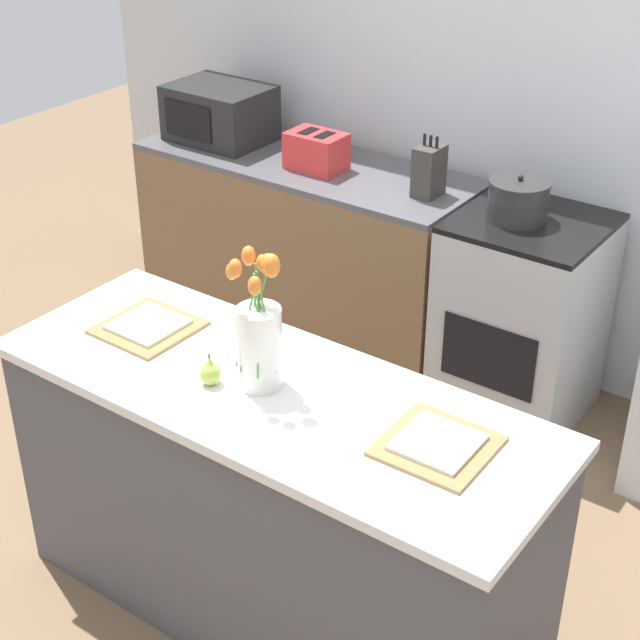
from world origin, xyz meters
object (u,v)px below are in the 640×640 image
at_px(flower_vase, 259,337).
at_px(cooking_pot, 518,200).
at_px(pear_figurine, 210,372).
at_px(knife_block, 429,171).
at_px(plate_setting_left, 148,326).
at_px(microwave, 220,113).
at_px(stove_range, 521,318).
at_px(toaster, 316,151).
at_px(plate_setting_right, 437,444).

xyz_separation_m(flower_vase, cooking_pot, (0.07, 1.58, -0.09)).
bearing_deg(flower_vase, pear_figurine, -144.91).
height_order(cooking_pot, knife_block, knife_block).
xyz_separation_m(plate_setting_left, cooking_pot, (0.58, 1.54, 0.07)).
distance_m(flower_vase, pear_figurine, 0.20).
relative_size(plate_setting_left, microwave, 0.62).
bearing_deg(knife_block, stove_range, 2.14).
height_order(flower_vase, cooking_pot, flower_vase).
relative_size(flower_vase, knife_block, 1.70).
relative_size(toaster, cooking_pot, 1.10).
distance_m(flower_vase, plate_setting_right, 0.61).
distance_m(pear_figurine, knife_block, 1.68).
distance_m(stove_range, toaster, 1.19).
xyz_separation_m(flower_vase, toaster, (-0.92, 1.55, -0.08)).
bearing_deg(toaster, flower_vase, -59.26).
bearing_deg(plate_setting_left, toaster, 105.29).
distance_m(plate_setting_right, toaster, 2.14).
height_order(toaster, knife_block, knife_block).
bearing_deg(toaster, plate_setting_right, -45.07).
height_order(pear_figurine, plate_setting_left, pear_figurine).
bearing_deg(plate_setting_right, knife_block, 121.23).
distance_m(flower_vase, toaster, 1.81).
bearing_deg(pear_figurine, toaster, 116.01).
bearing_deg(plate_setting_left, pear_figurine, -18.11).
bearing_deg(stove_range, flower_vase, -94.94).
relative_size(plate_setting_left, cooking_pot, 1.16).
bearing_deg(microwave, flower_vase, -46.04).
distance_m(plate_setting_left, toaster, 1.57).
xyz_separation_m(plate_setting_left, plate_setting_right, (1.10, 0.00, 0.00)).
bearing_deg(pear_figurine, plate_setting_left, 161.89).
distance_m(plate_setting_right, knife_block, 1.81).
xyz_separation_m(toaster, microwave, (-0.62, 0.05, 0.05)).
bearing_deg(cooking_pot, plate_setting_left, -110.77).
bearing_deg(microwave, pear_figurine, -49.91).
bearing_deg(knife_block, toaster, -177.16).
xyz_separation_m(flower_vase, plate_setting_right, (0.59, 0.04, -0.16)).
height_order(pear_figurine, knife_block, knife_block).
height_order(plate_setting_left, knife_block, knife_block).
xyz_separation_m(pear_figurine, plate_setting_right, (0.71, 0.13, -0.03)).
relative_size(stove_range, pear_figurine, 8.66).
distance_m(stove_range, flower_vase, 1.72).
bearing_deg(knife_block, flower_vase, -77.58).
xyz_separation_m(cooking_pot, microwave, (-1.62, 0.02, 0.05)).
xyz_separation_m(toaster, knife_block, (0.58, 0.03, 0.03)).
xyz_separation_m(microwave, knife_block, (1.19, -0.02, -0.02)).
relative_size(cooking_pot, microwave, 0.53).
distance_m(plate_setting_left, plate_setting_right, 1.10).
height_order(plate_setting_left, plate_setting_right, same).
bearing_deg(cooking_pot, toaster, -178.48).
height_order(toaster, cooking_pot, cooking_pot).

